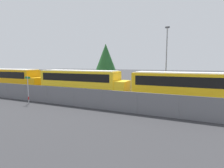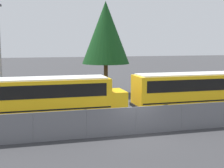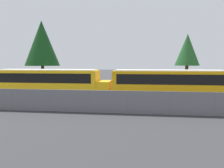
{
  "view_description": "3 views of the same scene",
  "coord_description": "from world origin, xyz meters",
  "px_view_note": "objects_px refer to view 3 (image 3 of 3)",
  "views": [
    {
      "loc": [
        -5.51,
        -12.95,
        3.9
      ],
      "look_at": [
        -13.31,
        4.39,
        1.69
      ],
      "focal_mm": 28.0,
      "sensor_mm": 36.0,
      "label": 1
    },
    {
      "loc": [
        -6.24,
        -17.49,
        5.61
      ],
      "look_at": [
        -0.18,
        5.05,
        2.46
      ],
      "focal_mm": 50.0,
      "sensor_mm": 36.0,
      "label": 2
    },
    {
      "loc": [
        16.16,
        -15.93,
        3.78
      ],
      "look_at": [
        13.42,
        5.44,
        1.66
      ],
      "focal_mm": 35.0,
      "sensor_mm": 36.0,
      "label": 3
    }
  ],
  "objects_px": {
    "school_bus_5": "(171,83)",
    "tree_2": "(42,43)",
    "tree_0": "(187,50)",
    "school_bus_4": "(50,82)"
  },
  "relations": [
    {
      "from": "school_bus_5",
      "to": "tree_0",
      "type": "height_order",
      "value": "tree_0"
    },
    {
      "from": "school_bus_4",
      "to": "tree_2",
      "type": "distance_m",
      "value": 12.22
    },
    {
      "from": "school_bus_4",
      "to": "school_bus_5",
      "type": "height_order",
      "value": "same"
    },
    {
      "from": "school_bus_4",
      "to": "school_bus_5",
      "type": "xyz_separation_m",
      "value": [
        11.89,
        -0.2,
        0.0
      ]
    },
    {
      "from": "school_bus_5",
      "to": "tree_2",
      "type": "xyz_separation_m",
      "value": [
        -17.25,
        10.11,
        4.75
      ]
    },
    {
      "from": "school_bus_5",
      "to": "school_bus_4",
      "type": "bearing_deg",
      "value": 179.02
    },
    {
      "from": "school_bus_4",
      "to": "tree_0",
      "type": "bearing_deg",
      "value": 34.64
    },
    {
      "from": "tree_2",
      "to": "school_bus_4",
      "type": "bearing_deg",
      "value": -61.58
    },
    {
      "from": "school_bus_4",
      "to": "school_bus_5",
      "type": "distance_m",
      "value": 11.89
    },
    {
      "from": "tree_0",
      "to": "tree_2",
      "type": "bearing_deg",
      "value": -177.82
    }
  ]
}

